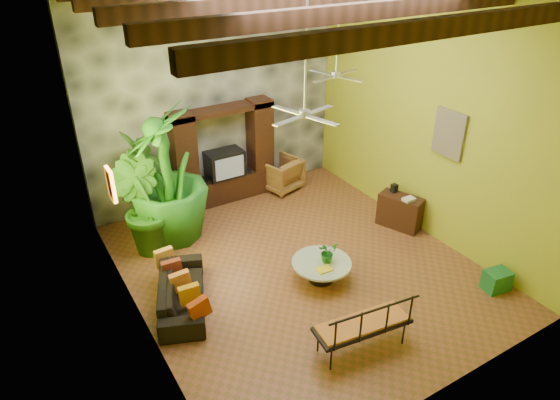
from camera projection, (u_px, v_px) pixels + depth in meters
ground at (298, 265)px, 9.59m from camera, size 7.00×7.00×0.00m
back_wall at (213, 92)px, 11.00m from camera, size 6.00×0.02×5.00m
left_wall at (122, 188)px, 7.02m from camera, size 0.02×7.00×5.00m
right_wall at (429, 114)px, 9.74m from camera, size 0.02×7.00×5.00m
stone_accent_wall at (214, 93)px, 10.95m from camera, size 5.98×0.10×4.98m
ceiling_beams at (303, 0)px, 7.27m from camera, size 5.95×5.36×0.22m
entertainment_center at (224, 162)px, 11.47m from camera, size 2.40×0.55×2.30m
ceiling_fan_front at (305, 101)px, 7.55m from camera, size 1.28×1.28×1.86m
ceiling_fan_back at (337, 64)px, 9.57m from camera, size 1.28×1.28×1.86m
wall_art_mask at (111, 184)px, 7.98m from camera, size 0.06×0.32×0.55m
wall_art_painting at (449, 134)px, 9.37m from camera, size 0.06×0.70×0.90m
sofa at (182, 292)px, 8.48m from camera, size 1.38×2.02×0.55m
wicker_armchair at (281, 174)px, 12.20m from camera, size 1.05×1.07×0.80m
tall_plant_a at (146, 183)px, 10.21m from camera, size 1.26×1.41×2.23m
tall_plant_b at (142, 207)px, 9.60m from camera, size 1.36×1.38×1.96m
tall_plant_c at (166, 175)px, 9.80m from camera, size 2.13×2.13×2.86m
coffee_table at (321, 268)px, 9.09m from camera, size 1.09×1.09×0.40m
centerpiece_plant at (327, 252)px, 8.95m from camera, size 0.39×0.35×0.38m
yellow_tray at (324, 269)px, 8.80m from camera, size 0.28×0.20×0.03m
iron_bench at (366, 324)px, 7.42m from camera, size 1.56×0.73×0.57m
side_console at (400, 212)px, 10.67m from camera, size 0.72×1.00×0.73m
green_bin at (496, 280)px, 8.88m from camera, size 0.48×0.39×0.38m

